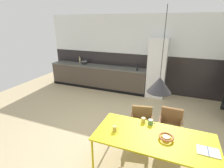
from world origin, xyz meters
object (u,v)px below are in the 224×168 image
Objects in this scene: refrigerator_column at (157,68)px; dining_table at (154,138)px; bottle_spice_small at (137,68)px; fruit_bowl at (166,137)px; armchair_facing_counter at (171,122)px; pendant_lamp_over_table_near at (159,85)px; mug_dark_espresso at (151,122)px; open_book at (208,151)px; mug_white_ceramic at (115,129)px; mug_tall_blue at (143,120)px; cooking_pot at (84,63)px; armchair_near_window at (142,120)px; bottle_vinegar_dark at (80,60)px.

refrigerator_column reaches higher than dining_table.
fruit_bowl is at bearing -68.55° from bottle_spice_small.
bottle_spice_small reaches higher than fruit_bowl.
refrigerator_column is 3.54m from fruit_bowl.
pendant_lamp_over_table_near reaches higher than armchair_facing_counter.
mug_dark_espresso is 0.49× the size of bottle_spice_small.
refrigerator_column is at bearing 109.38° from open_book.
mug_white_ceramic is (-1.47, -0.03, 0.04)m from open_book.
dining_table is 7.22× the size of bottle_spice_small.
armchair_facing_counter is 6.50× the size of mug_tall_blue.
pendant_lamp_over_table_near is at bearing -45.95° from cooking_pot.
mug_tall_blue is at bearing -73.90° from bottle_spice_small.
armchair_facing_counter is at bearing -35.51° from cooking_pot.
mug_white_ceramic is (-0.28, -0.96, 0.31)m from armchair_near_window.
open_book is at bearing 129.74° from armchair_near_window.
bottle_spice_small is (-0.44, 3.42, 0.23)m from mug_white_ceramic.
refrigerator_column is 2.95m from cooking_pot.
armchair_facing_counter is 0.75m from mug_dark_espresso.
refrigerator_column is 16.84× the size of mug_tall_blue.
bottle_vinegar_dark reaches higher than fruit_bowl.
fruit_bowl is at bearing -7.67° from pendant_lamp_over_table_near.
dining_table is 6.36× the size of open_book.
mug_white_ceramic reaches higher than armchair_facing_counter.
refrigerator_column is 3.15m from mug_dark_espresso.
mug_dark_espresso is 0.14m from mug_tall_blue.
bottle_vinegar_dark is (-3.24, 0.19, -0.01)m from refrigerator_column.
cooking_pot is (-3.39, 3.53, 0.26)m from dining_table.
mug_dark_espresso is at bearing -7.21° from mug_tall_blue.
open_book is at bearing 1.09° from mug_white_ceramic.
open_book is 1.14× the size of bottle_spice_small.
pendant_lamp_over_table_near is at bearing 173.39° from open_book.
cooking_pot reaches higher than dining_table.
pendant_lamp_over_table_near reaches higher than dining_table.
armchair_facing_counter is at bearing 59.24° from mug_dark_espresso.
dining_table is 6.95× the size of bottle_vinegar_dark.
armchair_facing_counter is 1.41m from mug_white_ceramic.
armchair_near_window is at bearing 114.60° from pendant_lamp_over_table_near.
armchair_near_window is 1.09m from fruit_bowl.
refrigerator_column reaches higher than armchair_near_window.
refrigerator_column reaches higher than bottle_spice_small.
open_book is (0.57, -1.01, 0.24)m from armchair_facing_counter.
dining_table is at bearing 76.61° from armchair_facing_counter.
pendant_lamp_over_table_near is (0.00, 0.03, 0.96)m from dining_table.
mug_white_ceramic is 4.53m from cooking_pot.
cooking_pot is 0.84× the size of bottle_spice_small.
bottle_spice_small is (-1.11, 3.32, 0.32)m from dining_table.
mug_dark_espresso is (0.32, -3.13, -0.24)m from refrigerator_column.
pendant_lamp_over_table_near is at bearing -82.69° from refrigerator_column.
pendant_lamp_over_table_near is at bearing -44.64° from bottle_vinegar_dark.
mug_dark_espresso is (-0.35, -0.60, 0.28)m from armchair_facing_counter.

